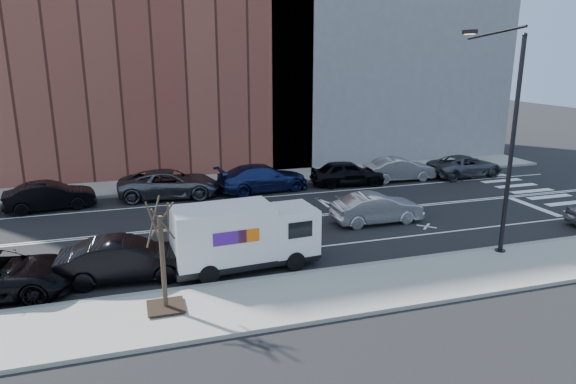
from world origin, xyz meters
TOP-DOWN VIEW (x-y plane):
  - ground at (0.00, 0.00)m, footprint 120.00×120.00m
  - sidewalk_near at (0.00, -8.80)m, footprint 44.00×3.60m
  - sidewalk_far at (0.00, 8.80)m, footprint 44.00×3.60m
  - curb_near at (0.00, -7.00)m, footprint 44.00×0.25m
  - curb_far at (0.00, 7.00)m, footprint 44.00×0.25m
  - crosswalk at (16.00, 0.00)m, footprint 3.00×14.00m
  - road_markings at (0.00, 0.00)m, footprint 40.00×8.60m
  - bldg_brick at (-8.00, 15.60)m, footprint 26.00×10.00m
  - streetlight at (7.00, -6.91)m, footprint 0.44×4.02m
  - street_tree at (-7.00, -8.40)m, footprint 1.20×1.20m
  - fedex_van at (-3.72, -5.60)m, footprint 5.90×2.40m
  - far_parked_b at (-12.10, 5.38)m, footprint 4.82×2.17m
  - far_parked_c at (-5.64, 5.98)m, footprint 6.17×3.32m
  - far_parked_d at (-0.02, 5.74)m, footprint 5.96×2.95m
  - far_parked_e at (5.60, 5.53)m, footprint 4.96×2.47m
  - far_parked_f at (9.44, 5.63)m, footprint 4.77×1.75m
  - far_parked_g at (14.41, 5.38)m, footprint 5.44×2.75m
  - driving_sedan at (3.90, -1.99)m, footprint 4.59×1.60m
  - near_parked_rear_a at (-8.18, -5.34)m, footprint 5.00×2.00m

SIDE VIEW (x-z plane):
  - ground at x=0.00m, z-range 0.00..0.00m
  - crosswalk at x=16.00m, z-range 0.00..0.01m
  - road_markings at x=0.00m, z-range 0.00..0.01m
  - sidewalk_near at x=0.00m, z-range 0.00..0.15m
  - sidewalk_far at x=0.00m, z-range 0.00..0.15m
  - curb_near at x=0.00m, z-range 0.00..0.17m
  - curb_far at x=0.00m, z-range 0.00..0.17m
  - far_parked_g at x=14.41m, z-range 0.00..1.47m
  - driving_sedan at x=3.90m, z-range 0.00..1.51m
  - far_parked_b at x=-12.10m, z-range 0.00..1.54m
  - far_parked_f at x=9.44m, z-range 0.00..1.56m
  - near_parked_rear_a at x=-8.18m, z-range 0.00..1.62m
  - far_parked_e at x=5.60m, z-range 0.00..1.62m
  - far_parked_c at x=-5.64m, z-range 0.00..1.65m
  - far_parked_d at x=-0.02m, z-range 0.00..1.67m
  - fedex_van at x=-3.72m, z-range 0.07..2.70m
  - street_tree at x=-7.00m, z-range -0.42..3.33m
  - streetlight at x=7.00m, z-range 0.41..9.75m
  - bldg_brick at x=-8.00m, z-range 0.00..22.00m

